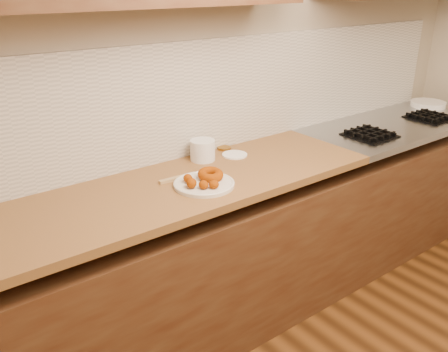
% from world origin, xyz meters
% --- Properties ---
extents(wall_back, '(4.00, 0.02, 2.70)m').
position_xyz_m(wall_back, '(0.00, 2.00, 1.35)').
color(wall_back, tan).
rests_on(wall_back, ground).
extents(base_cabinet, '(3.60, 0.60, 0.77)m').
position_xyz_m(base_cabinet, '(0.00, 1.69, 0.39)').
color(base_cabinet, '#4E341D').
rests_on(base_cabinet, floor).
extents(butcher_block, '(2.30, 0.62, 0.04)m').
position_xyz_m(butcher_block, '(-0.65, 1.69, 0.88)').
color(butcher_block, brown).
rests_on(butcher_block, base_cabinet).
extents(stovetop, '(1.30, 0.62, 0.04)m').
position_xyz_m(stovetop, '(1.15, 1.69, 0.88)').
color(stovetop, '#9EA0A5').
rests_on(stovetop, base_cabinet).
extents(backsplash, '(3.60, 0.02, 0.60)m').
position_xyz_m(backsplash, '(0.00, 1.99, 1.20)').
color(backsplash, beige).
rests_on(backsplash, wall_back).
extents(burner_grates, '(0.91, 0.26, 0.03)m').
position_xyz_m(burner_grates, '(1.13, 1.61, 0.91)').
color(burner_grates, black).
rests_on(burner_grates, stovetop).
extents(donut_plate, '(0.28, 0.28, 0.02)m').
position_xyz_m(donut_plate, '(-0.43, 1.60, 0.91)').
color(donut_plate, silver).
rests_on(donut_plate, butcher_block).
extents(ring_donut, '(0.14, 0.15, 0.05)m').
position_xyz_m(ring_donut, '(-0.38, 1.62, 0.94)').
color(ring_donut, '#933C00').
rests_on(ring_donut, donut_plate).
extents(fried_dough_chunks, '(0.14, 0.18, 0.05)m').
position_xyz_m(fried_dough_chunks, '(-0.48, 1.58, 0.94)').
color(fried_dough_chunks, '#933C00').
rests_on(fried_dough_chunks, donut_plate).
extents(plastic_tub, '(0.14, 0.14, 0.11)m').
position_xyz_m(plastic_tub, '(-0.24, 1.88, 0.95)').
color(plastic_tub, white).
rests_on(plastic_tub, butcher_block).
extents(tub_lid, '(0.17, 0.17, 0.01)m').
position_xyz_m(tub_lid, '(-0.07, 1.83, 0.90)').
color(tub_lid, white).
rests_on(tub_lid, butcher_block).
extents(brass_jar_lid, '(0.10, 0.10, 0.01)m').
position_xyz_m(brass_jar_lid, '(-0.05, 1.95, 0.91)').
color(brass_jar_lid, '#9D6D21').
rests_on(brass_jar_lid, butcher_block).
extents(wooden_utensil, '(0.19, 0.03, 0.01)m').
position_xyz_m(wooden_utensil, '(-0.49, 1.74, 0.91)').
color(wooden_utensil, tan).
rests_on(wooden_utensil, butcher_block).
extents(plate_stack, '(0.25, 0.25, 0.04)m').
position_xyz_m(plate_stack, '(1.74, 1.80, 0.92)').
color(plate_stack, white).
rests_on(plate_stack, stovetop).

